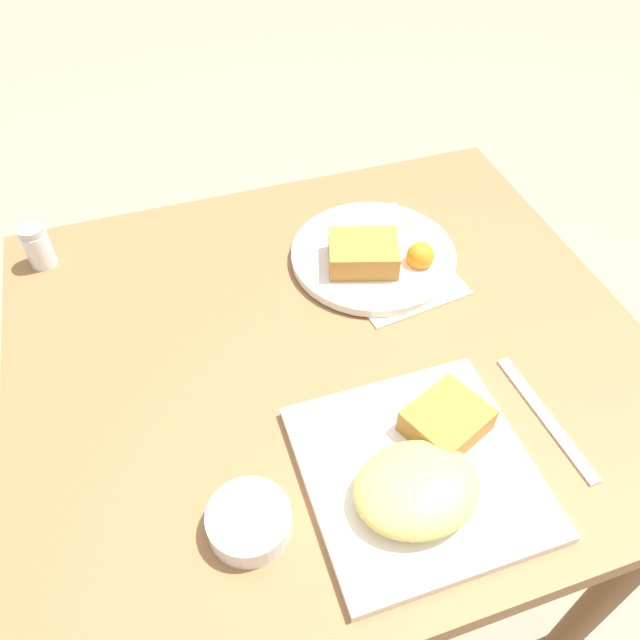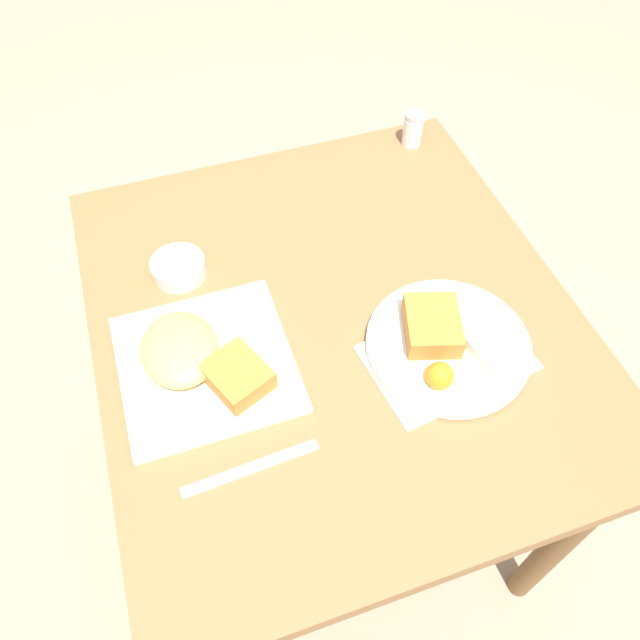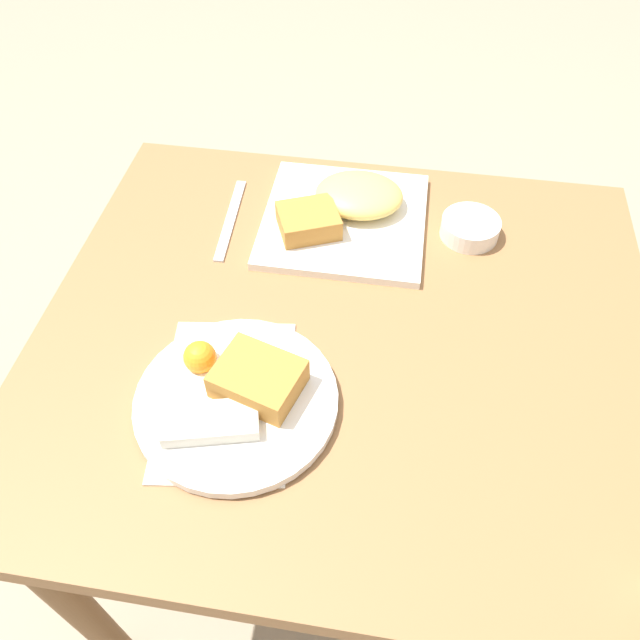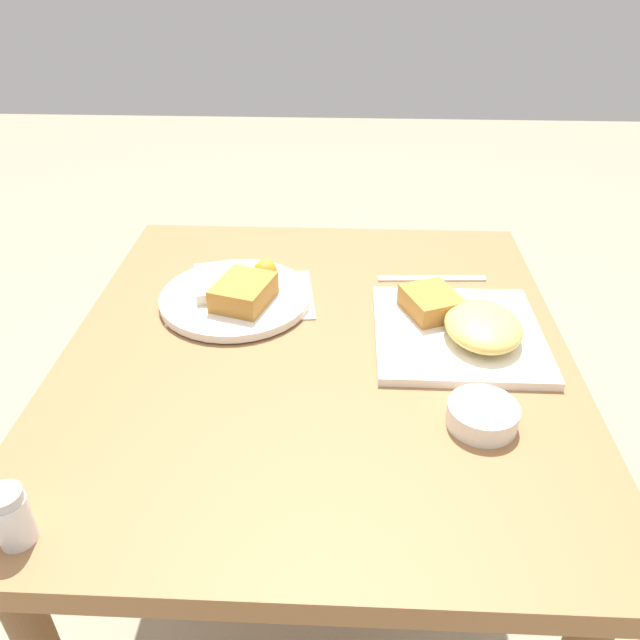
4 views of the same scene
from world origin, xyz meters
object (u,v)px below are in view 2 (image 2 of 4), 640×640
object	(u,v)px
plate_square_near	(200,360)
salt_shaker	(413,131)
plate_oval_far	(447,342)
sauce_ramekin	(178,267)
butter_knife	(251,468)

from	to	relation	value
plate_square_near	salt_shaker	xyz separation A→B (m)	(-0.41, 0.54, 0.01)
plate_oval_far	salt_shaker	xyz separation A→B (m)	(-0.50, 0.16, 0.01)
plate_oval_far	sauce_ramekin	bearing A→B (deg)	-128.32
butter_knife	plate_square_near	bearing A→B (deg)	95.66
plate_oval_far	sauce_ramekin	xyz separation A→B (m)	(-0.29, -0.37, -0.00)
plate_oval_far	butter_knife	world-z (taller)	plate_oval_far
plate_oval_far	salt_shaker	distance (m)	0.53
plate_oval_far	salt_shaker	world-z (taller)	salt_shaker
plate_square_near	sauce_ramekin	xyz separation A→B (m)	(-0.20, 0.00, -0.00)
plate_square_near	salt_shaker	distance (m)	0.68
sauce_ramekin	butter_knife	size ratio (longest dim) A/B	0.47
salt_shaker	plate_square_near	bearing A→B (deg)	-52.63
plate_square_near	sauce_ramekin	distance (m)	0.20
sauce_ramekin	butter_knife	bearing A→B (deg)	3.55
sauce_ramekin	butter_knife	distance (m)	0.40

